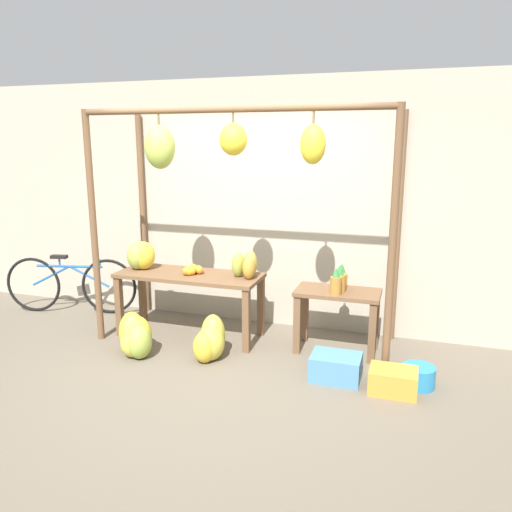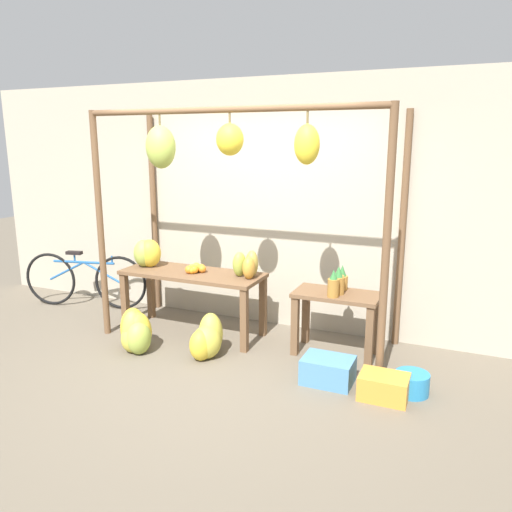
{
  "view_description": "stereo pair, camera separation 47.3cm",
  "coord_description": "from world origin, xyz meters",
  "px_view_note": "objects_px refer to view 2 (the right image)",
  "views": [
    {
      "loc": [
        1.7,
        -3.88,
        2.11
      ],
      "look_at": [
        0.15,
        0.87,
        0.96
      ],
      "focal_mm": 35.0,
      "sensor_mm": 36.0,
      "label": 1
    },
    {
      "loc": [
        2.14,
        -3.72,
        2.11
      ],
      "look_at": [
        0.15,
        0.87,
        0.96
      ],
      "focal_mm": 35.0,
      "sensor_mm": 36.0,
      "label": 2
    }
  ],
  "objects_px": {
    "banana_pile_on_table": "(147,253)",
    "papaya_pile": "(247,265)",
    "pineapple_cluster": "(338,282)",
    "fruit_crate_purple": "(384,387)",
    "banana_pile_ground_right": "(206,340)",
    "banana_pile_ground_left": "(135,333)",
    "blue_bucket": "(412,383)",
    "fruit_crate_white": "(328,370)",
    "parked_bicycle": "(85,280)",
    "orange_pile": "(195,269)"
  },
  "relations": [
    {
      "from": "banana_pile_on_table",
      "to": "papaya_pile",
      "type": "bearing_deg",
      "value": 2.0
    },
    {
      "from": "banana_pile_on_table",
      "to": "papaya_pile",
      "type": "xyz_separation_m",
      "value": [
        1.24,
        0.04,
        -0.03
      ]
    },
    {
      "from": "pineapple_cluster",
      "to": "papaya_pile",
      "type": "height_order",
      "value": "papaya_pile"
    },
    {
      "from": "fruit_crate_purple",
      "to": "banana_pile_ground_right",
      "type": "bearing_deg",
      "value": 175.7
    },
    {
      "from": "banana_pile_ground_left",
      "to": "blue_bucket",
      "type": "height_order",
      "value": "banana_pile_ground_left"
    },
    {
      "from": "banana_pile_ground_left",
      "to": "banana_pile_ground_right",
      "type": "xyz_separation_m",
      "value": [
        0.74,
        0.16,
        -0.02
      ]
    },
    {
      "from": "banana_pile_ground_left",
      "to": "blue_bucket",
      "type": "relative_size",
      "value": 1.57
    },
    {
      "from": "banana_pile_ground_right",
      "to": "fruit_crate_white",
      "type": "xyz_separation_m",
      "value": [
        1.26,
        -0.04,
        -0.06
      ]
    },
    {
      "from": "fruit_crate_white",
      "to": "papaya_pile",
      "type": "height_order",
      "value": "papaya_pile"
    },
    {
      "from": "banana_pile_ground_left",
      "to": "pineapple_cluster",
      "type": "bearing_deg",
      "value": 20.88
    },
    {
      "from": "blue_bucket",
      "to": "parked_bicycle",
      "type": "xyz_separation_m",
      "value": [
        -4.17,
        0.7,
        0.27
      ]
    },
    {
      "from": "banana_pile_on_table",
      "to": "blue_bucket",
      "type": "bearing_deg",
      "value": -8.95
    },
    {
      "from": "banana_pile_ground_right",
      "to": "parked_bicycle",
      "type": "bearing_deg",
      "value": 161.2
    },
    {
      "from": "pineapple_cluster",
      "to": "fruit_crate_white",
      "type": "relative_size",
      "value": 0.88
    },
    {
      "from": "fruit_crate_white",
      "to": "parked_bicycle",
      "type": "distance_m",
      "value": 3.56
    },
    {
      "from": "banana_pile_ground_left",
      "to": "fruit_crate_white",
      "type": "distance_m",
      "value": 2.01
    },
    {
      "from": "orange_pile",
      "to": "fruit_crate_purple",
      "type": "distance_m",
      "value": 2.36
    },
    {
      "from": "pineapple_cluster",
      "to": "papaya_pile",
      "type": "relative_size",
      "value": 1.26
    },
    {
      "from": "banana_pile_on_table",
      "to": "banana_pile_ground_left",
      "type": "relative_size",
      "value": 0.85
    },
    {
      "from": "banana_pile_ground_right",
      "to": "parked_bicycle",
      "type": "height_order",
      "value": "parked_bicycle"
    },
    {
      "from": "banana_pile_ground_right",
      "to": "banana_pile_on_table",
      "type": "bearing_deg",
      "value": 153.45
    },
    {
      "from": "fruit_crate_white",
      "to": "banana_pile_on_table",
      "type": "bearing_deg",
      "value": 166.27
    },
    {
      "from": "orange_pile",
      "to": "papaya_pile",
      "type": "relative_size",
      "value": 0.73
    },
    {
      "from": "banana_pile_on_table",
      "to": "parked_bicycle",
      "type": "bearing_deg",
      "value": 168.84
    },
    {
      "from": "fruit_crate_purple",
      "to": "orange_pile",
      "type": "bearing_deg",
      "value": 163.52
    },
    {
      "from": "orange_pile",
      "to": "fruit_crate_purple",
      "type": "height_order",
      "value": "orange_pile"
    },
    {
      "from": "fruit_crate_white",
      "to": "papaya_pile",
      "type": "bearing_deg",
      "value": 150.44
    },
    {
      "from": "banana_pile_ground_left",
      "to": "papaya_pile",
      "type": "relative_size",
      "value": 1.48
    },
    {
      "from": "banana_pile_ground_right",
      "to": "fruit_crate_purple",
      "type": "bearing_deg",
      "value": -4.3
    },
    {
      "from": "banana_pile_ground_left",
      "to": "blue_bucket",
      "type": "distance_m",
      "value": 2.72
    },
    {
      "from": "fruit_crate_white",
      "to": "banana_pile_ground_right",
      "type": "bearing_deg",
      "value": 178.06
    },
    {
      "from": "pineapple_cluster",
      "to": "banana_pile_ground_left",
      "type": "height_order",
      "value": "pineapple_cluster"
    },
    {
      "from": "blue_bucket",
      "to": "parked_bicycle",
      "type": "height_order",
      "value": "parked_bicycle"
    },
    {
      "from": "parked_bicycle",
      "to": "blue_bucket",
      "type": "bearing_deg",
      "value": -9.56
    },
    {
      "from": "blue_bucket",
      "to": "fruit_crate_purple",
      "type": "relative_size",
      "value": 0.73
    },
    {
      "from": "banana_pile_on_table",
      "to": "orange_pile",
      "type": "bearing_deg",
      "value": -0.8
    },
    {
      "from": "fruit_crate_white",
      "to": "fruit_crate_purple",
      "type": "distance_m",
      "value": 0.51
    },
    {
      "from": "banana_pile_on_table",
      "to": "banana_pile_ground_right",
      "type": "bearing_deg",
      "value": -26.55
    },
    {
      "from": "banana_pile_ground_left",
      "to": "fruit_crate_purple",
      "type": "relative_size",
      "value": 1.14
    },
    {
      "from": "pineapple_cluster",
      "to": "blue_bucket",
      "type": "height_order",
      "value": "pineapple_cluster"
    },
    {
      "from": "orange_pile",
      "to": "pineapple_cluster",
      "type": "distance_m",
      "value": 1.58
    },
    {
      "from": "pineapple_cluster",
      "to": "blue_bucket",
      "type": "distance_m",
      "value": 1.17
    },
    {
      "from": "pineapple_cluster",
      "to": "fruit_crate_purple",
      "type": "xyz_separation_m",
      "value": [
        0.6,
        -0.7,
        -0.66
      ]
    },
    {
      "from": "parked_bicycle",
      "to": "banana_pile_ground_left",
      "type": "bearing_deg",
      "value": -31.82
    },
    {
      "from": "banana_pile_ground_right",
      "to": "banana_pile_ground_left",
      "type": "bearing_deg",
      "value": -167.94
    },
    {
      "from": "banana_pile_on_table",
      "to": "fruit_crate_purple",
      "type": "relative_size",
      "value": 0.97
    },
    {
      "from": "fruit_crate_purple",
      "to": "banana_pile_on_table",
      "type": "bearing_deg",
      "value": 166.92
    },
    {
      "from": "blue_bucket",
      "to": "banana_pile_ground_left",
      "type": "bearing_deg",
      "value": -175.73
    },
    {
      "from": "banana_pile_on_table",
      "to": "banana_pile_ground_right",
      "type": "xyz_separation_m",
      "value": [
        1.04,
        -0.52,
        -0.69
      ]
    },
    {
      "from": "banana_pile_on_table",
      "to": "papaya_pile",
      "type": "relative_size",
      "value": 1.25
    }
  ]
}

